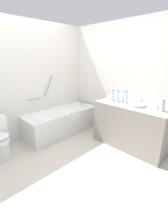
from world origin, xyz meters
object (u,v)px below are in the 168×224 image
at_px(water_bottle_2, 126,98).
at_px(drinking_glass_0, 157,106).
at_px(sink_basin, 137,105).
at_px(water_bottle_1, 124,97).
at_px(drinking_glass_1, 109,98).
at_px(bathtub, 62,121).
at_px(water_bottle_3, 118,96).
at_px(sink_faucet, 142,102).
at_px(water_bottle_0, 113,96).
at_px(water_bottle_4, 163,106).

relative_size(water_bottle_2, drinking_glass_0, 2.57).
xyz_separation_m(sink_basin, water_bottle_2, (-0.00, 0.22, 0.09)).
xyz_separation_m(water_bottle_1, drinking_glass_1, (-0.09, 0.28, -0.05)).
bearing_deg(water_bottle_2, bathtub, 113.60).
xyz_separation_m(water_bottle_1, drinking_glass_0, (-0.00, -0.62, -0.05)).
bearing_deg(water_bottle_1, drinking_glass_0, -90.46).
distance_m(water_bottle_3, drinking_glass_0, 0.72).
relative_size(drinking_glass_0, drinking_glass_1, 1.00).
bearing_deg(sink_faucet, drinking_glass_1, 107.01).
distance_m(sink_basin, water_bottle_1, 0.33).
relative_size(bathtub, water_bottle_3, 7.75).
height_order(water_bottle_0, water_bottle_4, water_bottle_0).
relative_size(bathtub, water_bottle_4, 8.74).
height_order(water_bottle_0, drinking_glass_0, water_bottle_0).
bearing_deg(sink_basin, water_bottle_3, 88.68).
relative_size(water_bottle_2, water_bottle_3, 1.11).
height_order(water_bottle_2, drinking_glass_1, water_bottle_2).
distance_m(water_bottle_3, water_bottle_4, 0.83).
bearing_deg(bathtub, water_bottle_1, -61.52).
xyz_separation_m(bathtub, water_bottle_0, (0.54, -0.97, 0.65)).
xyz_separation_m(water_bottle_1, water_bottle_3, (-0.07, 0.09, 0.01)).
distance_m(water_bottle_0, water_bottle_3, 0.10).
bearing_deg(water_bottle_4, sink_faucet, 69.65).
bearing_deg(water_bottle_4, water_bottle_1, 85.33).
relative_size(sink_basin, water_bottle_4, 1.49).
bearing_deg(water_bottle_1, water_bottle_0, 114.83).
bearing_deg(drinking_glass_1, drinking_glass_0, -84.87).
height_order(water_bottle_4, drinking_glass_1, water_bottle_4).
xyz_separation_m(water_bottle_3, drinking_glass_0, (0.06, -0.71, -0.05)).
bearing_deg(drinking_glass_0, sink_faucet, 71.95).
relative_size(bathtub, water_bottle_1, 8.14).
bearing_deg(sink_faucet, water_bottle_4, -110.35).
relative_size(water_bottle_4, drinking_glass_0, 2.04).
xyz_separation_m(water_bottle_4, drinking_glass_1, (-0.03, 1.01, -0.04)).
xyz_separation_m(water_bottle_2, drinking_glass_1, (-0.01, 0.37, -0.07)).
xyz_separation_m(bathtub, water_bottle_4, (0.57, -1.89, 0.64)).
bearing_deg(water_bottle_4, water_bottle_2, 91.77).
bearing_deg(water_bottle_2, water_bottle_0, 91.85).
bearing_deg(drinking_glass_0, water_bottle_2, 98.09).
height_order(bathtub, sink_basin, bathtub).
height_order(bathtub, water_bottle_4, bathtub).
height_order(bathtub, water_bottle_1, bathtub).
height_order(sink_basin, drinking_glass_1, drinking_glass_1).
bearing_deg(water_bottle_1, water_bottle_4, -94.67).
distance_m(bathtub, water_bottle_0, 1.28).
height_order(sink_faucet, water_bottle_2, water_bottle_2).
relative_size(water_bottle_0, water_bottle_4, 1.14).
xyz_separation_m(water_bottle_0, water_bottle_4, (0.03, -0.93, -0.01)).
bearing_deg(drinking_glass_1, bathtub, 121.63).
relative_size(sink_basin, sink_faucet, 1.87).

